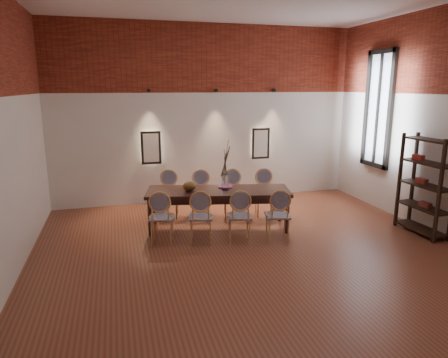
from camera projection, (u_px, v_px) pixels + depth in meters
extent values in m
cube|color=brown|center=(257.00, 258.00, 6.31)|extent=(7.00, 7.00, 0.02)
cube|color=silver|center=(206.00, 115.00, 9.18)|extent=(7.00, 0.10, 4.00)
cube|color=maroon|center=(206.00, 58.00, 8.83)|extent=(7.00, 0.02, 1.50)
cube|color=#FFEAC6|center=(151.00, 148.00, 8.92)|extent=(0.36, 0.06, 0.66)
cube|color=#FFEAC6|center=(260.00, 143.00, 9.58)|extent=(0.36, 0.06, 0.66)
cylinder|color=black|center=(149.00, 90.00, 8.60)|extent=(0.08, 0.10, 0.08)
cylinder|color=black|center=(216.00, 90.00, 8.99)|extent=(0.08, 0.10, 0.08)
cylinder|color=black|center=(274.00, 90.00, 9.35)|extent=(0.08, 0.10, 0.08)
cube|color=silver|center=(379.00, 110.00, 8.58)|extent=(0.02, 0.78, 2.38)
cube|color=black|center=(378.00, 110.00, 8.58)|extent=(0.08, 0.90, 2.50)
cube|color=black|center=(378.00, 110.00, 8.58)|extent=(0.06, 0.06, 2.40)
cube|color=#351913|center=(218.00, 209.00, 7.53)|extent=(2.77, 1.39, 0.75)
cylinder|color=silver|center=(225.00, 182.00, 7.42)|extent=(0.14, 0.14, 0.30)
ellipsoid|color=#593B14|center=(189.00, 186.00, 7.35)|extent=(0.24, 0.24, 0.18)
cube|color=#8C286F|center=(225.00, 187.00, 7.61)|extent=(0.29, 0.23, 0.03)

